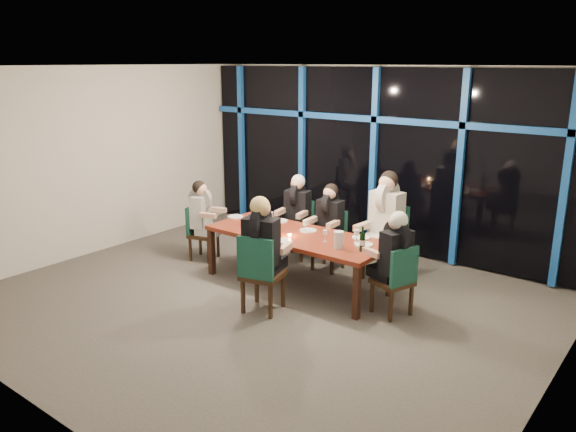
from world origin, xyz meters
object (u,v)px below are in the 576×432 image
at_px(dining_table, 297,238).
at_px(chair_far_mid, 331,236).
at_px(chair_end_left, 199,229).
at_px(diner_near_mid, 262,237).
at_px(chair_far_left, 299,226).
at_px(chair_end_right, 397,278).
at_px(wine_bottle, 362,242).
at_px(diner_end_right, 394,248).
at_px(chair_far_right, 388,238).
at_px(diner_far_mid, 329,215).
at_px(diner_far_left, 297,205).
at_px(diner_end_left, 203,209).
at_px(chair_near_mid, 260,270).
at_px(water_pitcher, 339,240).
at_px(diner_far_right, 385,210).

xyz_separation_m(dining_table, chair_far_mid, (0.01, 0.85, -0.18)).
height_order(chair_end_left, diner_near_mid, diner_near_mid).
relative_size(dining_table, chair_far_left, 2.83).
bearing_deg(dining_table, chair_end_right, -2.56).
distance_m(dining_table, wine_bottle, 1.11).
bearing_deg(dining_table, diner_end_right, -1.72).
relative_size(chair_far_right, diner_far_mid, 1.23).
distance_m(diner_far_left, diner_end_left, 1.48).
distance_m(chair_far_right, diner_end_left, 2.89).
bearing_deg(dining_table, diner_far_mid, 88.86).
relative_size(chair_far_mid, diner_end_right, 1.01).
height_order(chair_far_mid, chair_end_right, chair_end_right).
xyz_separation_m(chair_near_mid, diner_end_left, (-2.00, 0.97, 0.26)).
bearing_deg(water_pitcher, chair_end_left, -164.85).
distance_m(chair_end_right, diner_far_left, 2.49).
xyz_separation_m(chair_end_right, diner_end_right, (-0.07, 0.03, 0.36)).
relative_size(chair_far_mid, water_pitcher, 4.05).
distance_m(dining_table, diner_far_left, 1.14).
bearing_deg(chair_end_left, diner_end_right, -107.11).
distance_m(chair_end_right, diner_near_mid, 1.72).
bearing_deg(diner_end_left, chair_far_right, -85.48).
xyz_separation_m(chair_end_left, chair_near_mid, (2.07, -0.95, 0.08)).
distance_m(chair_end_left, chair_end_right, 3.46).
bearing_deg(chair_far_left, chair_near_mid, -76.38).
bearing_deg(diner_far_left, diner_end_right, -33.61).
xyz_separation_m(chair_far_right, diner_end_right, (0.65, -1.08, 0.27)).
bearing_deg(water_pitcher, chair_far_right, 103.44).
distance_m(chair_far_right, chair_near_mid, 2.16).
bearing_deg(chair_end_right, diner_far_right, -124.86).
relative_size(diner_far_left, diner_near_mid, 0.90).
distance_m(diner_far_right, diner_end_right, 1.20).
relative_size(chair_near_mid, diner_far_left, 1.14).
xyz_separation_m(dining_table, diner_end_left, (-1.80, -0.05, 0.15)).
height_order(diner_far_left, diner_end_right, diner_far_left).
bearing_deg(diner_near_mid, chair_end_left, -37.01).
xyz_separation_m(diner_far_left, water_pitcher, (1.47, -1.06, -0.02)).
relative_size(diner_far_mid, diner_near_mid, 0.88).
xyz_separation_m(wine_bottle, water_pitcher, (-0.30, -0.08, -0.01)).
bearing_deg(diner_near_mid, diner_end_left, -38.28).
distance_m(chair_far_mid, chair_end_left, 2.10).
bearing_deg(diner_far_right, chair_far_left, -175.87).
distance_m(dining_table, chair_far_left, 1.21).
height_order(chair_near_mid, diner_end_left, diner_end_left).
xyz_separation_m(chair_far_mid, chair_near_mid, (0.18, -1.87, 0.07)).
xyz_separation_m(chair_near_mid, diner_end_right, (1.32, 0.98, 0.30)).
xyz_separation_m(chair_far_mid, chair_end_left, (-1.88, -0.93, -0.02)).
bearing_deg(chair_far_mid, diner_end_right, -33.48).
bearing_deg(wine_bottle, chair_far_mid, 139.13).
height_order(chair_near_mid, diner_near_mid, diner_near_mid).
height_order(diner_far_mid, diner_end_left, diner_far_mid).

